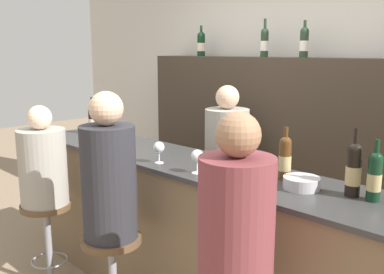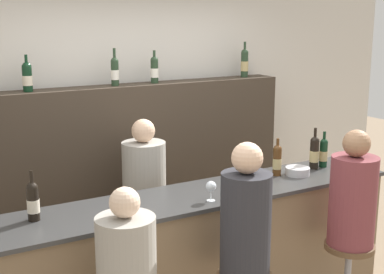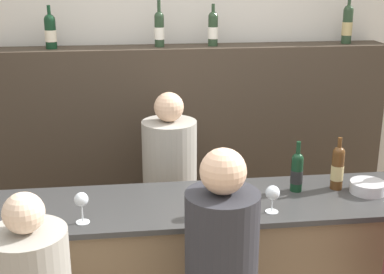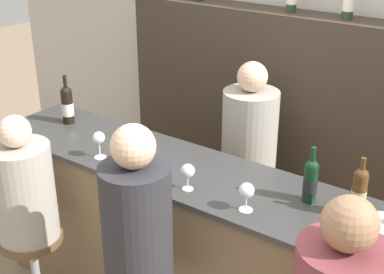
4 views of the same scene
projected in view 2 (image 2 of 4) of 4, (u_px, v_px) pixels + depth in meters
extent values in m
cube|color=beige|center=(128.00, 127.00, 5.03)|extent=(6.40, 0.05, 2.60)
cube|color=brown|center=(206.00, 261.00, 4.02)|extent=(3.06, 0.55, 1.03)
cube|color=#333333|center=(207.00, 194.00, 3.90)|extent=(3.10, 0.59, 0.03)
cube|color=#382D23|center=(139.00, 177.00, 4.93)|extent=(2.90, 0.28, 1.73)
cylinder|color=black|center=(33.00, 204.00, 3.34)|extent=(0.08, 0.08, 0.21)
cylinder|color=beige|center=(33.00, 206.00, 3.34)|extent=(0.08, 0.08, 0.08)
sphere|color=black|center=(32.00, 188.00, 3.31)|extent=(0.08, 0.08, 0.08)
cylinder|color=black|center=(31.00, 178.00, 3.30)|extent=(0.02, 0.02, 0.10)
cylinder|color=black|center=(253.00, 168.00, 4.18)|extent=(0.07, 0.07, 0.19)
cylinder|color=black|center=(253.00, 169.00, 4.18)|extent=(0.07, 0.07, 0.08)
sphere|color=black|center=(254.00, 156.00, 4.16)|extent=(0.07, 0.07, 0.07)
cylinder|color=black|center=(254.00, 149.00, 4.15)|extent=(0.02, 0.02, 0.09)
cylinder|color=#4C2D14|center=(277.00, 162.00, 4.29)|extent=(0.07, 0.07, 0.22)
cylinder|color=tan|center=(277.00, 164.00, 4.30)|extent=(0.07, 0.07, 0.09)
sphere|color=#4C2D14|center=(278.00, 149.00, 4.27)|extent=(0.07, 0.07, 0.07)
cylinder|color=#4C2D14|center=(278.00, 143.00, 4.26)|extent=(0.02, 0.02, 0.07)
cylinder|color=black|center=(314.00, 155.00, 4.49)|extent=(0.07, 0.07, 0.24)
cylinder|color=tan|center=(314.00, 156.00, 4.49)|extent=(0.08, 0.08, 0.10)
sphere|color=black|center=(315.00, 141.00, 4.46)|extent=(0.07, 0.07, 0.07)
cylinder|color=black|center=(315.00, 134.00, 4.45)|extent=(0.02, 0.02, 0.10)
cylinder|color=black|center=(323.00, 155.00, 4.54)|extent=(0.07, 0.07, 0.21)
cylinder|color=tan|center=(323.00, 156.00, 4.54)|extent=(0.07, 0.07, 0.09)
sphere|color=black|center=(324.00, 143.00, 4.52)|extent=(0.07, 0.07, 0.07)
cylinder|color=black|center=(324.00, 136.00, 4.51)|extent=(0.02, 0.02, 0.08)
cylinder|color=black|center=(27.00, 79.00, 4.25)|extent=(0.08, 0.08, 0.20)
cylinder|color=beige|center=(27.00, 81.00, 4.26)|extent=(0.08, 0.08, 0.08)
sphere|color=black|center=(27.00, 67.00, 4.23)|extent=(0.08, 0.08, 0.08)
cylinder|color=black|center=(26.00, 60.00, 4.22)|extent=(0.02, 0.02, 0.08)
cylinder|color=#233823|center=(115.00, 74.00, 4.62)|extent=(0.07, 0.07, 0.21)
cylinder|color=white|center=(115.00, 75.00, 4.62)|extent=(0.07, 0.07, 0.08)
sphere|color=#233823|center=(115.00, 61.00, 4.60)|extent=(0.07, 0.07, 0.07)
cylinder|color=#233823|center=(114.00, 54.00, 4.58)|extent=(0.02, 0.02, 0.10)
cylinder|color=#233823|center=(154.00, 72.00, 4.81)|extent=(0.07, 0.07, 0.21)
cylinder|color=white|center=(155.00, 73.00, 4.81)|extent=(0.07, 0.07, 0.08)
sphere|color=#233823|center=(154.00, 60.00, 4.79)|extent=(0.07, 0.07, 0.07)
cylinder|color=#233823|center=(154.00, 54.00, 4.77)|extent=(0.02, 0.02, 0.07)
cylinder|color=#233823|center=(244.00, 65.00, 5.29)|extent=(0.07, 0.07, 0.24)
cylinder|color=tan|center=(244.00, 66.00, 5.30)|extent=(0.07, 0.07, 0.10)
sphere|color=#233823|center=(245.00, 53.00, 5.27)|extent=(0.07, 0.07, 0.07)
cylinder|color=#233823|center=(245.00, 46.00, 5.25)|extent=(0.02, 0.02, 0.09)
cylinder|color=silver|center=(129.00, 217.00, 3.41)|extent=(0.07, 0.07, 0.00)
cylinder|color=silver|center=(129.00, 210.00, 3.40)|extent=(0.01, 0.01, 0.09)
sphere|color=silver|center=(128.00, 199.00, 3.38)|extent=(0.07, 0.07, 0.07)
cylinder|color=silver|center=(211.00, 201.00, 3.72)|extent=(0.06, 0.06, 0.00)
cylinder|color=silver|center=(211.00, 196.00, 3.71)|extent=(0.01, 0.01, 0.07)
sphere|color=silver|center=(211.00, 186.00, 3.69)|extent=(0.07, 0.07, 0.07)
cylinder|color=silver|center=(251.00, 193.00, 3.88)|extent=(0.07, 0.07, 0.00)
cylinder|color=silver|center=(251.00, 188.00, 3.88)|extent=(0.01, 0.01, 0.07)
sphere|color=silver|center=(251.00, 179.00, 3.86)|extent=(0.08, 0.08, 0.08)
cylinder|color=#B7B7BC|center=(298.00, 171.00, 4.32)|extent=(0.20, 0.20, 0.06)
cylinder|color=gray|center=(126.00, 264.00, 3.00)|extent=(0.34, 0.34, 0.55)
sphere|color=beige|center=(125.00, 202.00, 2.92)|extent=(0.17, 0.17, 0.17)
cylinder|color=#28282D|center=(246.00, 225.00, 3.39)|extent=(0.32, 0.32, 0.68)
sphere|color=#D8AD8C|center=(247.00, 158.00, 3.29)|extent=(0.20, 0.20, 0.20)
cylinder|color=brown|center=(349.00, 246.00, 3.94)|extent=(0.37, 0.37, 0.04)
cylinder|color=brown|center=(353.00, 201.00, 3.86)|extent=(0.34, 0.34, 0.66)
sphere|color=#936B4C|center=(357.00, 143.00, 3.77)|extent=(0.20, 0.20, 0.20)
cylinder|color=gray|center=(145.00, 220.00, 4.45)|extent=(0.36, 0.36, 1.32)
sphere|color=#D8AD8C|center=(143.00, 131.00, 4.29)|extent=(0.19, 0.19, 0.19)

